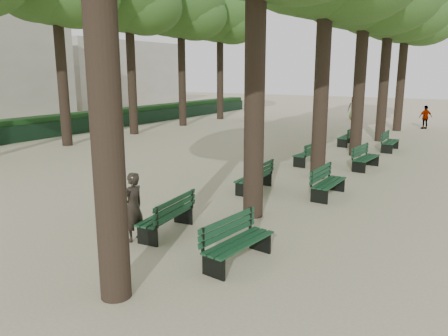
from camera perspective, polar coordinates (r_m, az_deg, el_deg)
The scene contains 19 objects.
ground at distance 10.25m, azimuth -11.86°, elevation -9.31°, with size 120.00×120.00×0.00m, color #B5AD89.
tree_central_5 at distance 30.53m, azimuth 22.83°, elevation 18.91°, with size 6.00×6.00×9.95m.
tree_far_4 at distance 31.36m, azimuth -5.70°, elevation 20.49°, with size 6.00×6.00×10.45m.
tree_far_5 at distance 35.46m, azimuth -0.53°, elevation 19.62°, with size 6.00×6.00×10.45m.
bench_left_0 at distance 10.46m, azimuth -7.54°, elevation -7.09°, with size 0.77×1.85×0.92m.
bench_left_1 at distance 14.05m, azimuth 3.94°, elevation -1.90°, with size 0.62×1.82×0.92m.
bench_left_2 at distance 18.34m, azimuth 10.92°, elevation 1.32°, with size 0.74×1.85×0.92m.
bench_left_3 at distance 23.55m, azimuth 15.72°, elevation 3.53°, with size 0.58×1.80×0.92m.
bench_right_0 at distance 8.85m, azimuth 1.91°, elevation -10.73°, with size 0.77×1.85×0.92m.
bench_right_1 at distance 13.72m, azimuth 13.49°, elevation -2.58°, with size 0.60×1.81×0.92m.
bench_right_2 at distance 18.02m, azimuth 18.05°, elevation 0.72°, with size 0.73×1.84×0.92m.
bench_right_3 at distance 22.52m, azimuth 20.88°, elevation 2.77°, with size 0.59×1.81×0.92m.
man_with_map at distance 10.03m, azimuth -11.80°, elevation -4.99°, with size 0.61×0.65×1.58m.
pedestrian_e at distance 33.94m, azimuth 3.23°, elevation 7.62°, with size 1.62×0.35×1.75m, color #262628.
pedestrian_c at distance 32.13m, azimuth 24.82°, elevation 6.04°, with size 0.91×0.31×1.56m, color #262628.
pedestrian_d at distance 36.53m, azimuth 16.57°, elevation 7.52°, with size 0.89×0.36×1.81m, color #262628.
fence at distance 28.24m, azimuth -18.94°, elevation 5.11°, with size 0.08×42.00×0.90m, color black.
hedge at distance 28.76m, azimuth -19.86°, elevation 5.47°, with size 1.20×42.00×1.20m, color #143A16.
building_far at distance 54.11m, azimuth -15.96°, elevation 11.78°, with size 12.00×16.00×7.00m, color #B7B2A3.
Camera 1 is at (6.63, -6.85, 3.77)m, focal length 35.00 mm.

